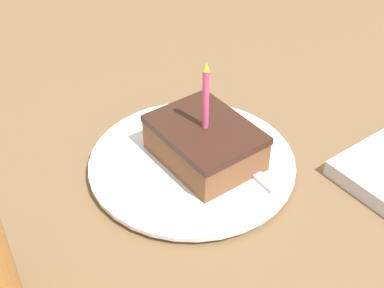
# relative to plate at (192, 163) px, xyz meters

# --- Properties ---
(ground_plane) EXTENTS (2.40, 2.40, 0.04)m
(ground_plane) POSITION_rel_plate_xyz_m (-0.01, 0.02, -0.03)
(ground_plane) COLOR brown
(ground_plane) RESTS_ON ground
(plate) EXTENTS (0.25, 0.25, 0.01)m
(plate) POSITION_rel_plate_xyz_m (0.00, 0.00, 0.00)
(plate) COLOR silver
(plate) RESTS_ON ground_plane
(cake_slice) EXTENTS (0.10, 0.13, 0.13)m
(cake_slice) POSITION_rel_plate_xyz_m (-0.01, 0.01, 0.03)
(cake_slice) COLOR brown
(cake_slice) RESTS_ON plate
(fork) EXTENTS (0.03, 0.20, 0.00)m
(fork) POSITION_rel_plate_xyz_m (-0.04, -0.02, 0.01)
(fork) COLOR silver
(fork) RESTS_ON plate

